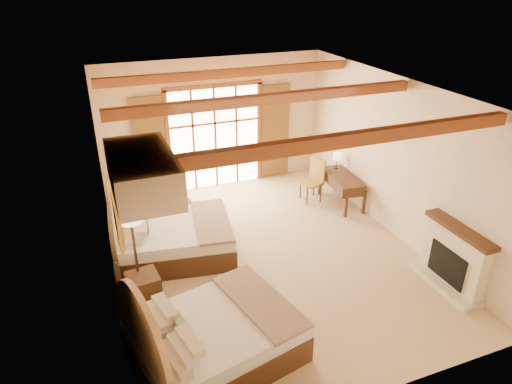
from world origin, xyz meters
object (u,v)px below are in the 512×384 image
bed_far (166,237)px  nightstand (144,290)px  armchair (146,195)px  desk (341,189)px  bed_near (205,337)px

bed_far → nightstand: (-0.62, -1.29, -0.14)m
nightstand → armchair: 3.49m
nightstand → desk: size_ratio=0.43×
nightstand → desk: desk is taller
nightstand → desk: (4.88, 2.02, 0.09)m
bed_near → nightstand: bed_near is taller
bed_far → armchair: (-0.05, 2.15, -0.10)m
nightstand → armchair: (0.57, 3.44, 0.03)m
bed_far → armchair: size_ratio=3.34×
nightstand → armchair: size_ratio=0.82×
bed_near → nightstand: bearing=99.3°
bed_near → bed_far: bearing=77.1°
bed_near → armchair: size_ratio=3.51×
bed_near → desk: bed_near is taller
desk → armchair: bearing=169.1°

